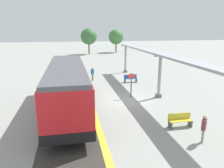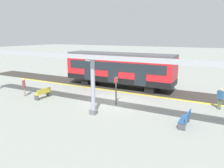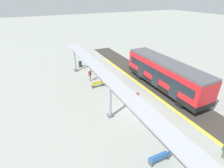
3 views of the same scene
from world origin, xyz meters
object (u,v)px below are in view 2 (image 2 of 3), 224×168
object	(u,v)px
bench_mid_platform	(186,119)
train_near_carriage	(119,69)
canopy_pillar_second	(93,87)
bench_near_end	(43,93)
platform_info_sign	(116,88)
passenger_waiting_near_edge	(220,96)
passenger_by_the_benches	(24,85)

from	to	relation	value
bench_mid_platform	train_near_carriage	bearing A→B (deg)	-131.75
canopy_pillar_second	bench_mid_platform	distance (m)	6.05
train_near_carriage	bench_near_end	bearing A→B (deg)	-29.11
bench_near_end	platform_info_sign	xyz separation A→B (m)	(-1.32, 6.23, 0.89)
canopy_pillar_second	bench_mid_platform	world-z (taller)	canopy_pillar_second
canopy_pillar_second	bench_near_end	bearing A→B (deg)	-100.73
passenger_waiting_near_edge	canopy_pillar_second	bearing A→B (deg)	-55.81
bench_near_end	platform_info_sign	size ratio (longest dim) A/B	0.68
passenger_waiting_near_edge	bench_near_end	bearing A→B (deg)	-73.29
bench_mid_platform	platform_info_sign	distance (m)	5.61
train_near_carriage	passenger_by_the_benches	xyz separation A→B (m)	(7.01, -5.74, -0.85)
bench_mid_platform	passenger_waiting_near_edge	distance (m)	4.50
bench_near_end	passenger_by_the_benches	world-z (taller)	passenger_by_the_benches
canopy_pillar_second	platform_info_sign	world-z (taller)	canopy_pillar_second
bench_mid_platform	canopy_pillar_second	bearing A→B (deg)	-81.17
train_near_carriage	platform_info_sign	xyz separation A→B (m)	(5.44, 2.46, -0.50)
canopy_pillar_second	bench_near_end	distance (m)	6.04
train_near_carriage	passenger_waiting_near_edge	world-z (taller)	train_near_carriage
platform_info_sign	passenger_waiting_near_edge	distance (m)	7.46
train_near_carriage	platform_info_sign	distance (m)	5.99
passenger_waiting_near_edge	train_near_carriage	bearing A→B (deg)	-106.55
bench_mid_platform	passenger_by_the_benches	size ratio (longest dim) A/B	0.97
passenger_waiting_near_edge	platform_info_sign	bearing A→B (deg)	-69.26
canopy_pillar_second	bench_near_end	xyz separation A→B (m)	(-1.09, -5.76, -1.47)
canopy_pillar_second	bench_mid_platform	size ratio (longest dim) A/B	2.50
bench_mid_platform	passenger_by_the_benches	bearing A→B (deg)	-89.76
canopy_pillar_second	train_near_carriage	bearing A→B (deg)	-165.77
canopy_pillar_second	passenger_waiting_near_edge	size ratio (longest dim) A/B	2.37
bench_mid_platform	passenger_waiting_near_edge	xyz separation A→B (m)	(-4.15, 1.64, 0.55)
passenger_waiting_near_edge	passenger_by_the_benches	bearing A→B (deg)	-74.50
canopy_pillar_second	passenger_waiting_near_edge	bearing A→B (deg)	124.19
passenger_waiting_near_edge	passenger_by_the_benches	distance (m)	15.75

